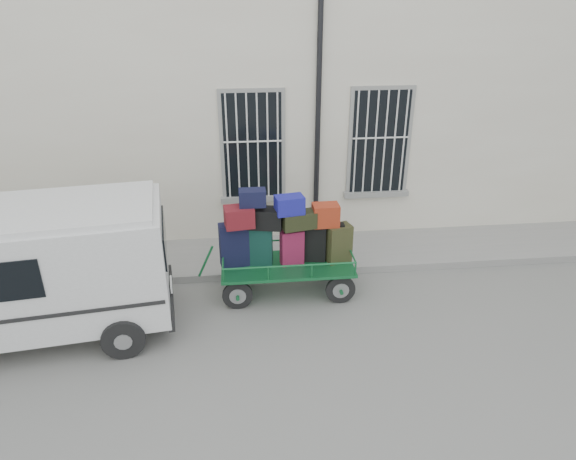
{
  "coord_description": "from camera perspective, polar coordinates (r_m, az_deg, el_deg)",
  "views": [
    {
      "loc": [
        -0.77,
        -7.42,
        5.28
      ],
      "look_at": [
        0.13,
        1.0,
        1.23
      ],
      "focal_mm": 32.0,
      "sensor_mm": 36.0,
      "label": 1
    }
  ],
  "objects": [
    {
      "name": "sidewalk",
      "position": [
        10.96,
        -1.33,
        -2.77
      ],
      "size": [
        24.0,
        1.7,
        0.15
      ],
      "primitive_type": "cube",
      "color": "gray",
      "rests_on": "ground"
    },
    {
      "name": "ground",
      "position": [
        9.13,
        -0.14,
        -9.72
      ],
      "size": [
        80.0,
        80.0,
        0.0
      ],
      "primitive_type": "plane",
      "color": "slate",
      "rests_on": "ground"
    },
    {
      "name": "building",
      "position": [
        13.14,
        -2.73,
        15.56
      ],
      "size": [
        24.0,
        5.15,
        6.0
      ],
      "color": "beige",
      "rests_on": "ground"
    },
    {
      "name": "van",
      "position": [
        9.07,
        -27.37,
        -3.65
      ],
      "size": [
        4.65,
        2.46,
        2.24
      ],
      "rotation": [
        0.0,
        0.0,
        0.12
      ],
      "color": "white",
      "rests_on": "ground"
    },
    {
      "name": "luggage_cart",
      "position": [
        9.3,
        -0.44,
        -1.39
      ],
      "size": [
        2.85,
        1.11,
        2.1
      ],
      "rotation": [
        0.0,
        0.0,
        -0.0
      ],
      "color": "black",
      "rests_on": "ground"
    }
  ]
}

